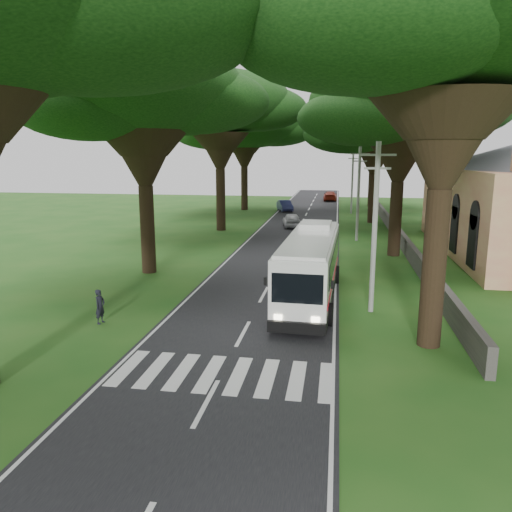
# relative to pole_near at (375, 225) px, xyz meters

# --- Properties ---
(ground) EXTENTS (140.00, 140.00, 0.00)m
(ground) POSITION_rel_pole_near_xyz_m (-5.50, -6.00, -4.18)
(ground) COLOR #1C4E16
(ground) RESTS_ON ground
(road) EXTENTS (8.00, 120.00, 0.04)m
(road) POSITION_rel_pole_near_xyz_m (-5.50, 19.00, -4.17)
(road) COLOR black
(road) RESTS_ON ground
(crosswalk) EXTENTS (8.00, 3.00, 0.01)m
(crosswalk) POSITION_rel_pole_near_xyz_m (-5.50, -8.00, -4.18)
(crosswalk) COLOR silver
(crosswalk) RESTS_ON ground
(property_wall) EXTENTS (0.35, 50.00, 1.20)m
(property_wall) POSITION_rel_pole_near_xyz_m (3.50, 18.00, -3.58)
(property_wall) COLOR #383533
(property_wall) RESTS_ON ground
(pole_near) EXTENTS (1.60, 0.24, 8.00)m
(pole_near) POSITION_rel_pole_near_xyz_m (0.00, 0.00, 0.00)
(pole_near) COLOR gray
(pole_near) RESTS_ON ground
(pole_mid) EXTENTS (1.60, 0.24, 8.00)m
(pole_mid) POSITION_rel_pole_near_xyz_m (0.00, 20.00, 0.00)
(pole_mid) COLOR gray
(pole_mid) RESTS_ON ground
(pole_far) EXTENTS (1.60, 0.24, 8.00)m
(pole_far) POSITION_rel_pole_near_xyz_m (0.00, 40.00, 0.00)
(pole_far) COLOR gray
(pole_far) RESTS_ON ground
(tree_l_mida) EXTENTS (12.55, 12.55, 13.81)m
(tree_l_mida) POSITION_rel_pole_near_xyz_m (-13.50, 6.00, 6.79)
(tree_l_mida) COLOR black
(tree_l_mida) RESTS_ON ground
(tree_l_midb) EXTENTS (13.60, 13.60, 15.08)m
(tree_l_midb) POSITION_rel_pole_near_xyz_m (-13.00, 24.00, 7.85)
(tree_l_midb) COLOR black
(tree_l_midb) RESTS_ON ground
(tree_l_far) EXTENTS (16.38, 16.38, 14.89)m
(tree_l_far) POSITION_rel_pole_near_xyz_m (-14.00, 42.00, 7.17)
(tree_l_far) COLOR black
(tree_l_far) RESTS_ON ground
(tree_r_near) EXTENTS (14.28, 14.28, 15.67)m
(tree_r_near) POSITION_rel_pole_near_xyz_m (2.00, -4.00, 8.31)
(tree_r_near) COLOR black
(tree_r_near) RESTS_ON ground
(tree_r_mida) EXTENTS (13.13, 13.13, 13.80)m
(tree_r_mida) POSITION_rel_pole_near_xyz_m (2.50, 14.00, 6.68)
(tree_r_mida) COLOR black
(tree_r_mida) RESTS_ON ground
(tree_r_midb) EXTENTS (13.73, 13.73, 13.47)m
(tree_r_midb) POSITION_rel_pole_near_xyz_m (2.00, 32.00, 6.26)
(tree_r_midb) COLOR black
(tree_r_midb) RESTS_ON ground
(tree_r_far) EXTENTS (14.93, 14.93, 15.23)m
(tree_r_far) POSITION_rel_pole_near_xyz_m (3.00, 50.00, 7.77)
(tree_r_far) COLOR black
(tree_r_far) RESTS_ON ground
(coach_bus) EXTENTS (3.03, 11.56, 3.38)m
(coach_bus) POSITION_rel_pole_near_xyz_m (-3.02, 1.54, -2.36)
(coach_bus) COLOR white
(coach_bus) RESTS_ON ground
(distant_car_a) EXTENTS (2.40, 4.43, 1.43)m
(distant_car_a) POSITION_rel_pole_near_xyz_m (-6.30, 27.05, -3.43)
(distant_car_a) COLOR #A9A8AD
(distant_car_a) RESTS_ON road
(distant_car_b) EXTENTS (2.68, 4.46, 1.39)m
(distant_car_b) POSITION_rel_pole_near_xyz_m (-8.50, 41.17, -3.46)
(distant_car_b) COLOR #20244C
(distant_car_b) RESTS_ON road
(distant_car_c) EXTENTS (2.09, 5.08, 1.47)m
(distant_car_c) POSITION_rel_pole_near_xyz_m (-2.91, 56.79, -3.41)
(distant_car_c) COLOR maroon
(distant_car_c) RESTS_ON road
(pedestrian) EXTENTS (0.47, 0.62, 1.56)m
(pedestrian) POSITION_rel_pole_near_xyz_m (-12.05, -3.66, -3.40)
(pedestrian) COLOR black
(pedestrian) RESTS_ON ground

